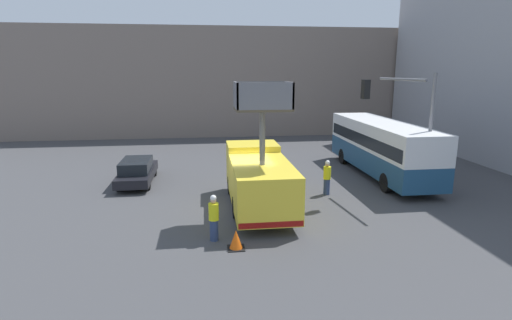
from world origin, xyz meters
TOP-DOWN VIEW (x-y plane):
  - ground_plane at (0.00, 0.00)m, footprint 120.00×120.00m
  - building_backdrop_far at (0.00, 25.17)m, footprint 44.00×10.00m
  - utility_truck at (0.69, 0.01)m, footprint 2.55×6.92m
  - city_bus at (8.79, 4.88)m, footprint 2.60×10.62m
  - traffic_light_pole at (8.25, 1.06)m, footprint 3.98×3.73m
  - road_worker_near_truck at (-1.46, -3.34)m, footprint 0.38×0.38m
  - road_worker_directing at (4.45, 1.62)m, footprint 0.38×0.38m
  - traffic_cone_near_truck at (-0.70, -4.17)m, footprint 0.62×0.62m
  - parked_car_curbside at (-5.55, 5.02)m, footprint 1.76×4.74m

SIDE VIEW (x-z plane):
  - ground_plane at x=0.00m, z-range 0.00..0.00m
  - traffic_cone_near_truck at x=-0.70m, z-range -0.02..0.68m
  - parked_car_curbside at x=-5.55m, z-range 0.01..1.41m
  - road_worker_near_truck at x=-1.46m, z-range 0.00..1.78m
  - road_worker_directing at x=4.45m, z-range 0.00..1.80m
  - utility_truck at x=0.69m, z-range -1.39..4.42m
  - city_bus at x=8.79m, z-range 0.28..3.53m
  - traffic_light_pole at x=8.25m, z-range 1.11..7.24m
  - building_backdrop_far at x=0.00m, z-range 0.00..10.17m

